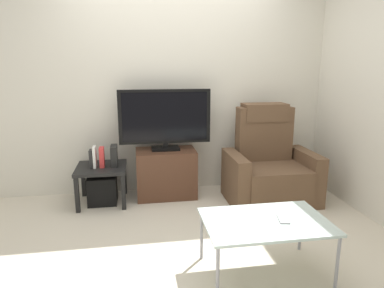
{
  "coord_description": "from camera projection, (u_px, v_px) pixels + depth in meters",
  "views": [
    {
      "loc": [
        -0.46,
        -3.02,
        1.53
      ],
      "look_at": [
        0.12,
        0.5,
        0.7
      ],
      "focal_mm": 32.43,
      "sensor_mm": 36.0,
      "label": 1
    }
  ],
  "objects": [
    {
      "name": "ground_plane",
      "position": [
        188.0,
        227.0,
        3.32
      ],
      "size": [
        6.4,
        6.4,
        0.0
      ],
      "primitive_type": "plane",
      "color": "beige"
    },
    {
      "name": "wall_back",
      "position": [
        173.0,
        83.0,
        4.11
      ],
      "size": [
        6.4,
        0.06,
        2.6
      ],
      "primitive_type": "cube",
      "color": "beige",
      "rests_on": "ground"
    },
    {
      "name": "wall_side",
      "position": [
        381.0,
        88.0,
        3.33
      ],
      "size": [
        0.06,
        4.48,
        2.6
      ],
      "primitive_type": "cube",
      "color": "beige",
      "rests_on": "ground"
    },
    {
      "name": "tv_stand",
      "position": [
        166.0,
        173.0,
        4.06
      ],
      "size": [
        0.68,
        0.43,
        0.56
      ],
      "color": "#4C2D1E",
      "rests_on": "ground"
    },
    {
      "name": "television",
      "position": [
        165.0,
        118.0,
        3.93
      ],
      "size": [
        1.04,
        0.2,
        0.69
      ],
      "color": "black",
      "rests_on": "tv_stand"
    },
    {
      "name": "recliner_armchair",
      "position": [
        269.0,
        168.0,
        3.95
      ],
      "size": [
        0.98,
        0.78,
        1.08
      ],
      "rotation": [
        0.0,
        0.0,
        0.15
      ],
      "color": "brown",
      "rests_on": "ground"
    },
    {
      "name": "side_table",
      "position": [
        102.0,
        172.0,
        3.84
      ],
      "size": [
        0.54,
        0.54,
        0.42
      ],
      "color": "black",
      "rests_on": "ground"
    },
    {
      "name": "subwoofer_box",
      "position": [
        103.0,
        189.0,
        3.88
      ],
      "size": [
        0.31,
        0.31,
        0.31
      ],
      "primitive_type": "cube",
      "color": "black",
      "rests_on": "ground"
    },
    {
      "name": "book_leftmost",
      "position": [
        91.0,
        159.0,
        3.77
      ],
      "size": [
        0.03,
        0.12,
        0.2
      ],
      "primitive_type": "cube",
      "color": "#262626",
      "rests_on": "side_table"
    },
    {
      "name": "book_middle",
      "position": [
        95.0,
        157.0,
        3.77
      ],
      "size": [
        0.03,
        0.13,
        0.23
      ],
      "primitive_type": "cube",
      "color": "white",
      "rests_on": "side_table"
    },
    {
      "name": "book_rightmost",
      "position": [
        102.0,
        157.0,
        3.78
      ],
      "size": [
        0.05,
        0.11,
        0.22
      ],
      "primitive_type": "cube",
      "color": "red",
      "rests_on": "side_table"
    },
    {
      "name": "game_console",
      "position": [
        114.0,
        156.0,
        3.83
      ],
      "size": [
        0.07,
        0.2,
        0.23
      ],
      "primitive_type": "cube",
      "color": "black",
      "rests_on": "side_table"
    },
    {
      "name": "coffee_table",
      "position": [
        266.0,
        224.0,
        2.51
      ],
      "size": [
        0.9,
        0.6,
        0.42
      ],
      "color": "#B2C6C1",
      "rests_on": "ground"
    },
    {
      "name": "cell_phone",
      "position": [
        283.0,
        219.0,
        2.51
      ],
      "size": [
        0.1,
        0.16,
        0.01
      ],
      "primitive_type": "cube",
      "rotation": [
        0.0,
        0.0,
        -0.21
      ],
      "color": "#B7B7BC",
      "rests_on": "coffee_table"
    }
  ]
}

